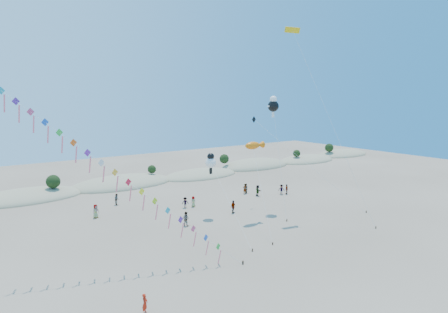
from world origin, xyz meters
TOP-DOWN VIEW (x-y plane):
  - ground at (0.00, 0.00)m, footprint 160.00×160.00m
  - dune_ridge at (1.06, 45.14)m, footprint 145.30×11.49m
  - kite_train at (-17.13, 15.14)m, footprint 28.51×17.37m
  - fish_kite at (7.62, 16.54)m, footprint 5.83×9.10m
  - cartoon_kite_low at (3.50, 20.62)m, footprint 3.89×13.47m
  - cartoon_kite_high at (12.95, 18.96)m, footprint 3.90×6.97m
  - parafoil_kite at (14.04, 16.33)m, footprint 4.31×12.49m
  - dark_kite at (15.27, 18.53)m, footprint 9.82×13.63m
  - flyer_foreground at (-13.30, 3.67)m, footprint 0.65×0.66m
  - beachgoers at (7.16, 25.00)m, footprint 30.72×15.09m

SIDE VIEW (x-z plane):
  - ground at x=0.00m, z-range 0.00..0.00m
  - dune_ridge at x=1.06m, z-range -2.67..2.90m
  - flyer_foreground at x=-13.30m, z-range 0.00..1.53m
  - beachgoers at x=7.16m, z-range -0.06..1.77m
  - cartoon_kite_low at x=3.50m, z-range 3.11..11.68m
  - dark_kite at x=15.27m, z-range 2.25..15.36m
  - fish_kite at x=7.62m, z-range 4.57..14.78m
  - kite_train at x=-17.13m, z-range 0.39..26.54m
  - cartoon_kite_high at x=12.95m, z-range 6.75..22.84m
  - parafoil_kite at x=14.04m, z-range 11.56..36.67m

